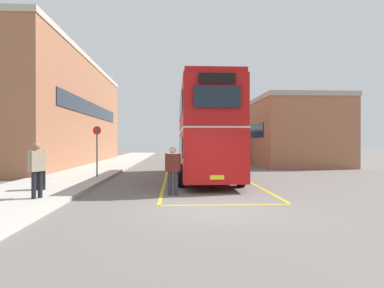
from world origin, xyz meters
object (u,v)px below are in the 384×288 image
(pedestrian_waiting_near, at_px, (37,166))
(pedestrian_boarding, at_px, (173,167))
(litter_bin, at_px, (39,178))
(bus_stop_sign, at_px, (97,146))
(double_decker_bus, at_px, (204,131))
(single_deck_bus, at_px, (218,145))

(pedestrian_waiting_near, bearing_deg, pedestrian_boarding, 16.32)
(litter_bin, relative_size, bus_stop_sign, 0.34)
(double_decker_bus, height_order, pedestrian_boarding, double_decker_bus)
(single_deck_bus, distance_m, litter_bin, 22.78)
(double_decker_bus, distance_m, single_deck_bus, 16.30)
(bus_stop_sign, bearing_deg, single_deck_bus, 62.52)
(pedestrian_boarding, distance_m, pedestrian_waiting_near, 4.48)
(pedestrian_boarding, xyz_separation_m, bus_stop_sign, (-3.94, 5.26, 0.69))
(single_deck_bus, xyz_separation_m, litter_bin, (-9.46, -20.70, -1.05))
(double_decker_bus, bearing_deg, pedestrian_waiting_near, -131.88)
(pedestrian_boarding, height_order, litter_bin, pedestrian_boarding)
(bus_stop_sign, bearing_deg, double_decker_bus, 0.87)
(double_decker_bus, xyz_separation_m, pedestrian_boarding, (-1.62, -5.34, -1.49))
(pedestrian_boarding, bearing_deg, single_deck_bus, 78.27)
(double_decker_bus, bearing_deg, litter_bin, -144.88)
(pedestrian_boarding, bearing_deg, double_decker_bus, 73.13)
(pedestrian_boarding, relative_size, pedestrian_waiting_near, 0.99)
(double_decker_bus, relative_size, single_deck_bus, 1.23)
(double_decker_bus, distance_m, pedestrian_boarding, 5.78)
(double_decker_bus, height_order, single_deck_bus, double_decker_bus)
(double_decker_bus, distance_m, bus_stop_sign, 5.62)
(pedestrian_boarding, bearing_deg, pedestrian_waiting_near, -163.68)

